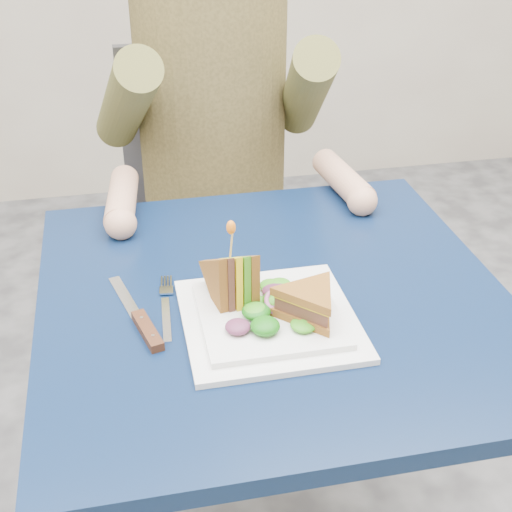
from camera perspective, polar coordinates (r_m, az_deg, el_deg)
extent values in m
cube|color=black|center=(1.16, 1.40, -3.58)|extent=(0.75, 0.75, 0.03)
cylinder|color=#595B5E|center=(1.62, -12.65, -9.23)|extent=(0.04, 0.04, 0.70)
cylinder|color=#595B5E|center=(1.71, 9.39, -6.50)|extent=(0.04, 0.04, 0.70)
cube|color=#47474C|center=(1.85, -3.23, 0.78)|extent=(0.42, 0.40, 0.04)
cube|color=#47474C|center=(1.90, -4.31, 9.99)|extent=(0.42, 0.03, 0.46)
cylinder|color=#47474C|center=(1.83, -7.82, -8.83)|extent=(0.02, 0.02, 0.43)
cylinder|color=#47474C|center=(1.87, 3.29, -7.47)|extent=(0.02, 0.02, 0.43)
cylinder|color=#47474C|center=(2.10, -8.63, -3.02)|extent=(0.02, 0.02, 0.43)
cylinder|color=#47474C|center=(2.14, 1.00, -1.96)|extent=(0.02, 0.02, 0.43)
cylinder|color=#4C4222|center=(1.66, -3.55, 13.11)|extent=(0.34, 0.34, 0.52)
cylinder|color=brown|center=(1.55, -10.34, 12.03)|extent=(0.15, 0.39, 0.31)
cylinder|color=tan|center=(1.42, -10.68, 4.52)|extent=(0.08, 0.20, 0.06)
sphere|color=tan|center=(1.33, -10.78, 2.55)|extent=(0.06, 0.06, 0.06)
cylinder|color=brown|center=(1.61, 3.99, 13.09)|extent=(0.15, 0.39, 0.31)
cylinder|color=tan|center=(1.48, 6.97, 6.12)|extent=(0.08, 0.20, 0.06)
sphere|color=tan|center=(1.40, 8.49, 4.39)|extent=(0.06, 0.06, 0.06)
cube|color=white|center=(1.08, 1.06, -5.13)|extent=(0.26, 0.26, 0.01)
cube|color=white|center=(1.08, 1.06, -4.70)|extent=(0.21, 0.21, 0.01)
cube|color=silver|center=(1.10, -7.18, -5.06)|extent=(0.02, 0.12, 0.00)
cube|color=silver|center=(1.16, -7.19, -2.74)|extent=(0.02, 0.02, 0.00)
cube|color=silver|center=(1.19, -7.55, -2.05)|extent=(0.01, 0.03, 0.00)
cube|color=silver|center=(1.19, -7.31, -2.03)|extent=(0.01, 0.03, 0.00)
cube|color=silver|center=(1.18, -7.07, -2.02)|extent=(0.01, 0.03, 0.00)
cube|color=silver|center=(1.18, -6.83, -2.01)|extent=(0.01, 0.03, 0.00)
cube|color=silver|center=(1.16, -10.38, -3.35)|extent=(0.05, 0.14, 0.00)
cube|color=black|center=(1.07, -8.67, -5.92)|extent=(0.04, 0.10, 0.01)
cylinder|color=silver|center=(1.09, -9.14, -4.91)|extent=(0.01, 0.01, 0.00)
cylinder|color=silver|center=(1.05, -8.25, -6.35)|extent=(0.01, 0.01, 0.00)
cylinder|color=tan|center=(1.05, -1.99, 0.96)|extent=(0.01, 0.01, 0.06)
ellipsoid|color=orange|center=(1.04, -2.01, 2.30)|extent=(0.01, 0.01, 0.02)
torus|color=#9E4C7A|center=(1.07, 1.80, -3.59)|extent=(0.04, 0.04, 0.02)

